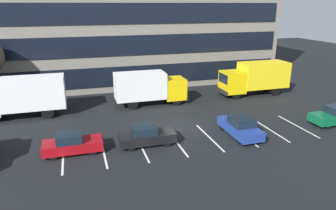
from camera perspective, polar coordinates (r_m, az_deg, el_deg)
The scene contains 9 objects.
ground_plane at distance 27.40m, azimuth 2.29°, elevation -3.78°, with size 120.00×120.00×0.00m, color black.
lot_markings at distance 24.71m, azimuth 4.65°, elevation -6.34°, with size 19.74×5.40×0.01m.
box_truck_yellow_all at distance 37.66m, azimuth 15.77°, elevation 5.02°, with size 8.11×2.68×3.76m.
box_truck_yellow at distance 32.50m, azimuth -3.51°, elevation 3.38°, with size 7.52×2.49×3.49m.
box_truck_white at distance 31.79m, azimuth -25.29°, elevation 1.61°, with size 8.14×2.69×3.77m.
sedan_navy at distance 25.76m, azimuth 13.15°, elevation -3.91°, with size 1.88×4.49×1.61m.
sedan_forest at distance 31.33m, azimuth 28.50°, elevation -1.73°, with size 4.46×1.86×1.60m.
sedan_maroon at distance 23.29m, azimuth -17.25°, elevation -6.85°, with size 4.15×1.74×1.49m.
sedan_black at distance 23.60m, azimuth -3.97°, elevation -5.66°, with size 4.22×1.77×1.51m.
Camera 1 is at (-8.35, -24.02, 10.21)m, focal length 33.12 mm.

